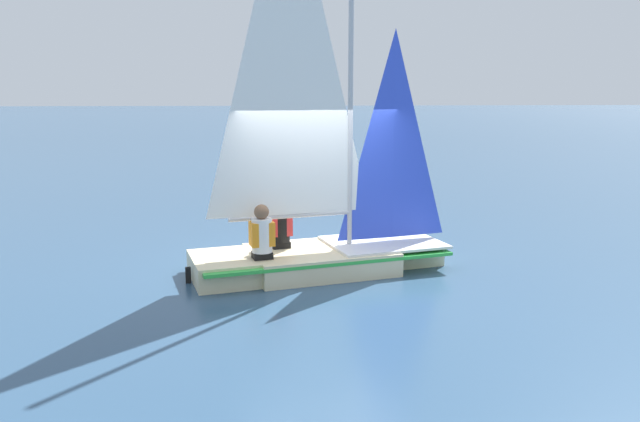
{
  "coord_description": "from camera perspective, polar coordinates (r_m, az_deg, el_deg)",
  "views": [
    {
      "loc": [
        9.41,
        -0.95,
        2.75
      ],
      "look_at": [
        0.0,
        0.0,
        0.96
      ],
      "focal_mm": 35.0,
      "sensor_mm": 36.0,
      "label": 1
    }
  ],
  "objects": [
    {
      "name": "sailor_helm",
      "position": [
        9.79,
        -3.66,
        -1.78
      ],
      "size": [
        0.36,
        0.39,
        1.16
      ],
      "rotation": [
        0.0,
        0.0,
        1.8
      ],
      "color": "black",
      "rests_on": "ground_plane"
    },
    {
      "name": "ground_plane",
      "position": [
        9.85,
        -0.0,
        -5.47
      ],
      "size": [
        260.0,
        260.0,
        0.0
      ],
      "primitive_type": "plane",
      "color": "#2D4C6B"
    },
    {
      "name": "sailor_crew",
      "position": [
        9.16,
        -5.33,
        -2.75
      ],
      "size": [
        0.36,
        0.39,
        1.16
      ],
      "rotation": [
        0.0,
        0.0,
        1.8
      ],
      "color": "black",
      "rests_on": "ground_plane"
    },
    {
      "name": "sailboat_main",
      "position": [
        9.63,
        -0.1,
        -0.32
      ],
      "size": [
        2.35,
        4.15,
        6.14
      ],
      "rotation": [
        0.0,
        0.0,
        1.8
      ],
      "color": "beige",
      "rests_on": "ground_plane"
    }
  ]
}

